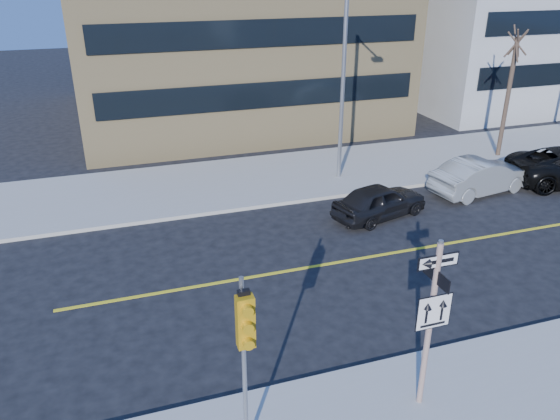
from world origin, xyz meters
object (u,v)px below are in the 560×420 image
object	(u,v)px
parked_car_a	(380,201)
streetlight_a	(346,76)
street_tree_west	(516,46)
sign_pole	(431,317)
parked_car_b	(481,176)
traffic_signal	(245,335)

from	to	relation	value
parked_car_a	streetlight_a	xyz separation A→B (m)	(0.14, 3.96, 4.08)
streetlight_a	street_tree_west	distance (m)	9.05
sign_pole	parked_car_a	world-z (taller)	sign_pole
sign_pole	parked_car_b	distance (m)	13.79
parked_car_a	streetlight_a	size ratio (longest dim) A/B	0.50
traffic_signal	streetlight_a	size ratio (longest dim) A/B	0.50
parked_car_b	traffic_signal	bearing A→B (deg)	119.18
street_tree_west	sign_pole	bearing A→B (deg)	-133.26
sign_pole	parked_car_a	size ratio (longest dim) A/B	1.02
sign_pole	traffic_signal	world-z (taller)	sign_pole
parked_car_a	sign_pole	bearing A→B (deg)	141.85
parked_car_b	sign_pole	bearing A→B (deg)	129.07
traffic_signal	parked_car_a	distance (m)	12.52
parked_car_b	streetlight_a	world-z (taller)	streetlight_a
sign_pole	parked_car_a	bearing A→B (deg)	67.49
traffic_signal	parked_car_b	xyz separation A→B (m)	(13.16, 10.32, -2.27)
traffic_signal	parked_car_a	size ratio (longest dim) A/B	1.01
parked_car_a	street_tree_west	xyz separation A→B (m)	(9.14, 4.50, 4.85)
sign_pole	traffic_signal	xyz separation A→B (m)	(-4.00, -0.15, 0.59)
street_tree_west	parked_car_a	bearing A→B (deg)	-153.79
parked_car_b	street_tree_west	bearing A→B (deg)	-55.48
sign_pole	street_tree_west	distance (m)	19.22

